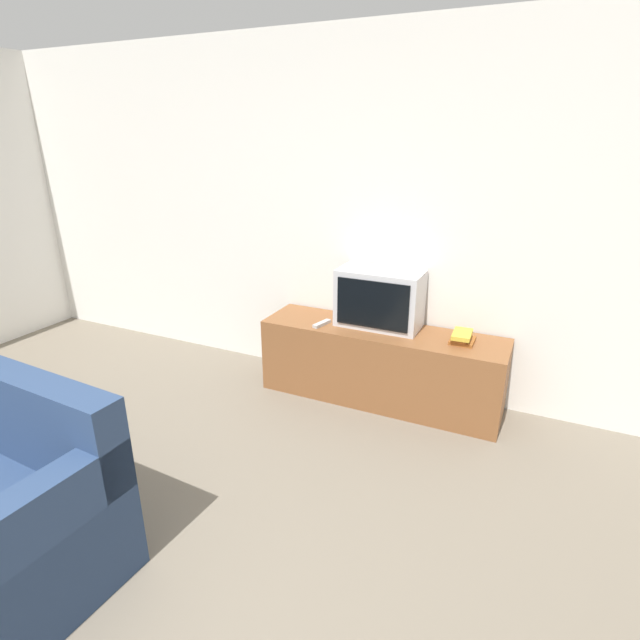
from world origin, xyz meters
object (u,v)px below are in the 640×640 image
object	(u,v)px
tv_stand	(380,365)
remote_on_stand	(322,324)
book_stack	(462,337)
television	(380,298)

from	to	relation	value
tv_stand	remote_on_stand	bearing A→B (deg)	-166.80
tv_stand	book_stack	size ratio (longest dim) A/B	8.51
tv_stand	book_stack	xyz separation A→B (m)	(0.56, 0.01, 0.32)
television	book_stack	bearing A→B (deg)	-5.56
book_stack	remote_on_stand	size ratio (longest dim) A/B	1.19
tv_stand	remote_on_stand	size ratio (longest dim) A/B	10.11
television	remote_on_stand	xyz separation A→B (m)	(-0.38, -0.17, -0.20)
tv_stand	remote_on_stand	world-z (taller)	remote_on_stand
book_stack	television	bearing A→B (deg)	174.44
television	tv_stand	bearing A→B (deg)	-53.47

